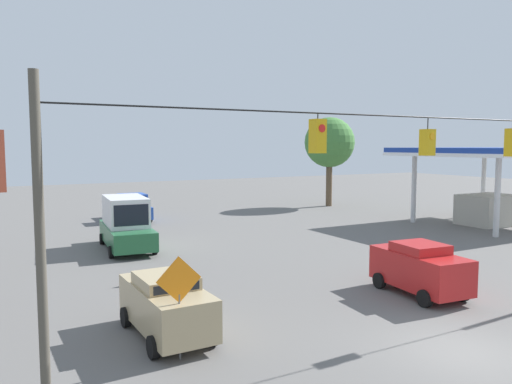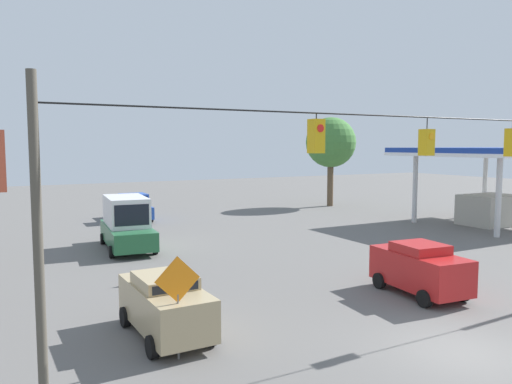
% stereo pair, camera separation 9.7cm
% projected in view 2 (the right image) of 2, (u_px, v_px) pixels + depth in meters
% --- Properties ---
extents(ground_plane, '(140.00, 140.00, 0.00)m').
position_uv_depth(ground_plane, '(463.00, 352.00, 13.96)').
color(ground_plane, '#605E5B').
extents(overhead_signal_span, '(21.60, 0.38, 7.24)m').
position_uv_depth(overhead_signal_span, '(426.00, 189.00, 14.93)').
color(overhead_signal_span, '#4C473D').
rests_on(overhead_signal_span, ground_plane).
extents(sedan_tan_parked_shoulder, '(2.01, 4.27, 1.91)m').
position_uv_depth(sedan_tan_parked_shoulder, '(165.00, 304.00, 15.11)').
color(sedan_tan_parked_shoulder, tan).
rests_on(sedan_tan_parked_shoulder, ground_plane).
extents(pickup_truck_blue_withflow_deep, '(2.37, 5.44, 2.12)m').
position_uv_depth(pickup_truck_blue_withflow_deep, '(132.00, 208.00, 38.63)').
color(pickup_truck_blue_withflow_deep, '#234CB2').
rests_on(pickup_truck_blue_withflow_deep, ground_plane).
extents(box_truck_green_withflow_far, '(2.88, 6.27, 2.93)m').
position_uv_depth(box_truck_green_withflow_far, '(127.00, 223.00, 27.99)').
color(box_truck_green_withflow_far, '#236038').
rests_on(box_truck_green_withflow_far, ground_plane).
extents(sedan_red_crossing_near, '(2.32, 4.17, 2.02)m').
position_uv_depth(sedan_red_crossing_near, '(420.00, 268.00, 19.30)').
color(sedan_red_crossing_near, red).
rests_on(sedan_red_crossing_near, ground_plane).
extents(traffic_cone_nearest, '(0.42, 0.42, 0.56)m').
position_uv_depth(traffic_cone_nearest, '(165.00, 315.00, 16.22)').
color(traffic_cone_nearest, orange).
rests_on(traffic_cone_nearest, ground_plane).
extents(traffic_cone_second, '(0.42, 0.42, 0.56)m').
position_uv_depth(traffic_cone_second, '(140.00, 294.00, 18.54)').
color(traffic_cone_second, orange).
rests_on(traffic_cone_second, ground_plane).
extents(traffic_cone_third, '(0.42, 0.42, 0.56)m').
position_uv_depth(traffic_cone_third, '(127.00, 279.00, 20.60)').
color(traffic_cone_third, orange).
rests_on(traffic_cone_third, ground_plane).
extents(gas_station, '(11.50, 10.03, 5.64)m').
position_uv_depth(gas_station, '(492.00, 169.00, 36.19)').
color(gas_station, navy).
rests_on(gas_station, ground_plane).
extents(work_zone_sign, '(1.27, 0.06, 2.84)m').
position_uv_depth(work_zone_sign, '(178.00, 287.00, 13.35)').
color(work_zone_sign, slate).
rests_on(work_zone_sign, ground_plane).
extents(tree_horizon_left, '(4.77, 4.77, 8.49)m').
position_uv_depth(tree_horizon_left, '(331.00, 143.00, 47.48)').
color(tree_horizon_left, brown).
rests_on(tree_horizon_left, ground_plane).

